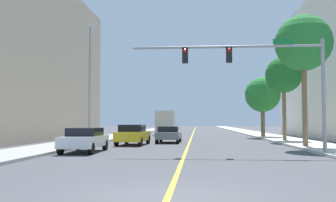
{
  "coord_description": "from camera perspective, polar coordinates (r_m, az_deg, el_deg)",
  "views": [
    {
      "loc": [
        0.68,
        -8.53,
        1.71
      ],
      "look_at": [
        -1.72,
        21.71,
        3.41
      ],
      "focal_mm": 39.92,
      "sensor_mm": 36.0,
      "label": 1
    }
  ],
  "objects": [
    {
      "name": "ground",
      "position": [
        50.56,
        3.77,
        -5.13
      ],
      "size": [
        192.0,
        192.0,
        0.0
      ],
      "primitive_type": "plane",
      "color": "#47474C"
    },
    {
      "name": "sidewalk_left",
      "position": [
        51.42,
        -5.98,
        -5.01
      ],
      "size": [
        3.48,
        168.0,
        0.15
      ],
      "primitive_type": "cube",
      "color": "#9E9B93",
      "rests_on": "ground"
    },
    {
      "name": "sidewalk_right",
      "position": [
        51.19,
        13.56,
        -4.94
      ],
      "size": [
        3.48,
        168.0,
        0.15
      ],
      "primitive_type": "cube",
      "color": "beige",
      "rests_on": "ground"
    },
    {
      "name": "lane_marking_center",
      "position": [
        50.56,
        3.77,
        -5.13
      ],
      "size": [
        0.16,
        144.0,
        0.01
      ],
      "primitive_type": "cube",
      "color": "yellow",
      "rests_on": "ground"
    },
    {
      "name": "building_left_near",
      "position": [
        40.52,
        -22.81,
        5.56
      ],
      "size": [
        11.08,
        26.43,
        15.41
      ],
      "primitive_type": "cube",
      "color": "tan",
      "rests_on": "ground"
    },
    {
      "name": "traffic_signal_mast",
      "position": [
        20.73,
        14.01,
        4.98
      ],
      "size": [
        10.31,
        0.36,
        6.02
      ],
      "color": "gray",
      "rests_on": "sidewalk_right"
    },
    {
      "name": "street_lamp",
      "position": [
        28.81,
        -11.89,
        3.55
      ],
      "size": [
        0.56,
        0.28,
        8.96
      ],
      "color": "gray",
      "rests_on": "sidewalk_left"
    },
    {
      "name": "palm_near",
      "position": [
        26.32,
        19.97,
        8.24
      ],
      "size": [
        3.69,
        3.69,
        8.59
      ],
      "color": "brown",
      "rests_on": "sidewalk_right"
    },
    {
      "name": "palm_mid",
      "position": [
        33.96,
        17.24,
        3.76
      ],
      "size": [
        3.15,
        3.15,
        7.22
      ],
      "color": "brown",
      "rests_on": "sidewalk_right"
    },
    {
      "name": "palm_far",
      "position": [
        41.6,
        14.24,
        0.9
      ],
      "size": [
        3.79,
        3.79,
        6.4
      ],
      "color": "brown",
      "rests_on": "sidewalk_right"
    },
    {
      "name": "car_gray",
      "position": [
        30.69,
        0.14,
        -5.1
      ],
      "size": [
        1.91,
        3.99,
        1.33
      ],
      "rotation": [
        0.0,
        0.0,
        -0.02
      ],
      "color": "slate",
      "rests_on": "ground"
    },
    {
      "name": "car_yellow",
      "position": [
        27.75,
        -5.38,
        -5.12
      ],
      "size": [
        2.08,
        4.23,
        1.51
      ],
      "rotation": [
        0.0,
        0.0,
        -0.04
      ],
      "color": "gold",
      "rests_on": "ground"
    },
    {
      "name": "car_white",
      "position": [
        21.64,
        -12.62,
        -5.72
      ],
      "size": [
        1.91,
        4.22,
        1.37
      ],
      "rotation": [
        0.0,
        0.0,
        3.16
      ],
      "color": "white",
      "rests_on": "ground"
    },
    {
      "name": "delivery_truck",
      "position": [
        50.9,
        -0.35,
        -3.25
      ],
      "size": [
        2.7,
        8.62,
        3.13
      ],
      "rotation": [
        0.0,
        0.0,
        0.03
      ],
      "color": "#194799",
      "rests_on": "ground"
    }
  ]
}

